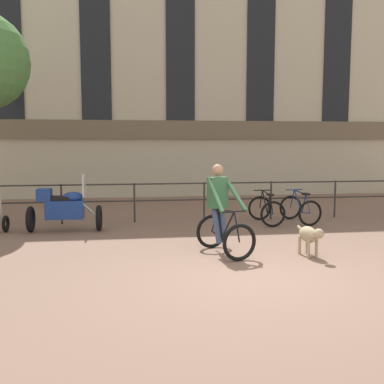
# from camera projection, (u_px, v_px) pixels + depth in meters

# --- Properties ---
(ground_plane) EXTENTS (60.00, 60.00, 0.00)m
(ground_plane) POSITION_uv_depth(u_px,v_px,m) (259.00, 277.00, 7.09)
(ground_plane) COLOR #7A5B4C
(canal_railing) EXTENTS (15.05, 0.05, 1.05)m
(canal_railing) POSITION_uv_depth(u_px,v_px,m) (204.00, 195.00, 12.13)
(canal_railing) COLOR #2D2B28
(canal_railing) RESTS_ON ground_plane
(building_facade) EXTENTS (18.00, 0.72, 9.30)m
(building_facade) POSITION_uv_depth(u_px,v_px,m) (179.00, 77.00, 17.39)
(building_facade) COLOR #BCB299
(building_facade) RESTS_ON ground_plane
(cyclist_with_bike) EXTENTS (0.98, 1.31, 1.70)m
(cyclist_with_bike) POSITION_uv_depth(u_px,v_px,m) (222.00, 213.00, 8.59)
(cyclist_with_bike) COLOR black
(cyclist_with_bike) RESTS_ON ground_plane
(dog) EXTENTS (0.33, 0.87, 0.58)m
(dog) POSITION_uv_depth(u_px,v_px,m) (310.00, 235.00, 8.33)
(dog) COLOR tan
(dog) RESTS_ON ground_plane
(parked_motorcycle) EXTENTS (1.72, 0.65, 1.35)m
(parked_motorcycle) POSITION_uv_depth(u_px,v_px,m) (64.00, 208.00, 10.66)
(parked_motorcycle) COLOR black
(parked_motorcycle) RESTS_ON ground_plane
(parked_bicycle_near_lamp) EXTENTS (0.69, 1.13, 0.86)m
(parked_bicycle_near_lamp) POSITION_uv_depth(u_px,v_px,m) (266.00, 210.00, 11.74)
(parked_bicycle_near_lamp) COLOR black
(parked_bicycle_near_lamp) RESTS_ON ground_plane
(parked_bicycle_mid_left) EXTENTS (0.79, 1.18, 0.86)m
(parked_bicycle_mid_left) POSITION_uv_depth(u_px,v_px,m) (300.00, 209.00, 11.87)
(parked_bicycle_mid_left) COLOR black
(parked_bicycle_mid_left) RESTS_ON ground_plane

